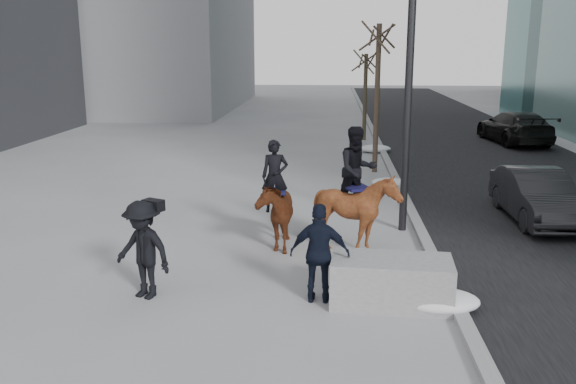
# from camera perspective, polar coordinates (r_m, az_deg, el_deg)

# --- Properties ---
(ground) EXTENTS (120.00, 120.00, 0.00)m
(ground) POSITION_cam_1_polar(r_m,az_deg,el_deg) (11.48, -0.43, -8.71)
(ground) COLOR gray
(ground) RESTS_ON ground
(road) EXTENTS (8.00, 90.00, 0.01)m
(road) POSITION_cam_1_polar(r_m,az_deg,el_deg) (21.93, 20.30, 1.25)
(road) COLOR black
(road) RESTS_ON ground
(curb) EXTENTS (0.25, 90.00, 0.12)m
(curb) POSITION_cam_1_polar(r_m,az_deg,el_deg) (21.14, 9.85, 1.63)
(curb) COLOR gray
(curb) RESTS_ON ground
(planter) EXTENTS (2.12, 1.18, 0.82)m
(planter) POSITION_cam_1_polar(r_m,az_deg,el_deg) (10.69, 9.63, -8.27)
(planter) COLOR #959497
(planter) RESTS_ON ground
(car_near) EXTENTS (1.45, 3.97, 1.30)m
(car_near) POSITION_cam_1_polar(r_m,az_deg,el_deg) (16.64, 22.26, -0.33)
(car_near) COLOR black
(car_near) RESTS_ON ground
(car_far) EXTENTS (2.63, 5.29, 1.48)m
(car_far) POSITION_cam_1_polar(r_m,az_deg,el_deg) (29.80, 20.44, 5.72)
(car_far) COLOR black
(car_far) RESTS_ON ground
(tree_near) EXTENTS (1.20, 1.20, 5.64)m
(tree_near) POSITION_cam_1_polar(r_m,az_deg,el_deg) (21.43, 8.34, 9.30)
(tree_near) COLOR #3A2B22
(tree_near) RESTS_ON ground
(tree_far) EXTENTS (1.20, 1.20, 4.44)m
(tree_far) POSITION_cam_1_polar(r_m,az_deg,el_deg) (28.96, 7.24, 9.20)
(tree_far) COLOR #342C1F
(tree_far) RESTS_ON ground
(mounted_left) EXTENTS (1.00, 1.89, 2.35)m
(mounted_left) POSITION_cam_1_polar(r_m,az_deg,el_deg) (13.44, -1.27, -1.44)
(mounted_left) COLOR #461E0E
(mounted_left) RESTS_ON ground
(mounted_right) EXTENTS (1.93, 2.02, 2.70)m
(mounted_right) POSITION_cam_1_polar(r_m,az_deg,el_deg) (13.06, 6.42, -1.02)
(mounted_right) COLOR #4B190F
(mounted_right) RESTS_ON ground
(feeder) EXTENTS (1.05, 0.88, 1.75)m
(feeder) POSITION_cam_1_polar(r_m,az_deg,el_deg) (10.50, 2.99, -5.76)
(feeder) COLOR black
(feeder) RESTS_ON ground
(camera_crew) EXTENTS (1.30, 1.06, 1.75)m
(camera_crew) POSITION_cam_1_polar(r_m,az_deg,el_deg) (10.96, -13.41, -5.23)
(camera_crew) COLOR black
(camera_crew) RESTS_ON ground
(lamppost) EXTENTS (0.25, 1.75, 9.09)m
(lamppost) POSITION_cam_1_polar(r_m,az_deg,el_deg) (14.57, 11.44, 15.83)
(lamppost) COLOR black
(lamppost) RESTS_ON ground
(snow_piles) EXTENTS (1.36, 16.51, 0.34)m
(snow_piles) POSITION_cam_1_polar(r_m,az_deg,el_deg) (17.93, 9.91, -0.18)
(snow_piles) COLOR silver
(snow_piles) RESTS_ON ground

